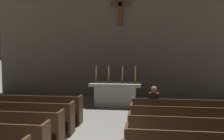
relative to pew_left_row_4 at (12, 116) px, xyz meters
The scene contains 12 objects.
pew_left_row_4 is the anchor object (origin of this frame).
pew_left_row_5 1.02m from the pew_left_row_4, 90.00° to the left, with size 3.77×0.50×0.95m.
pew_right_row_3 5.54m from the pew_left_row_4, 10.57° to the right, with size 3.77×0.50×0.95m.
pew_right_row_4 5.44m from the pew_left_row_4, ahead, with size 3.77×0.50×0.95m.
pew_right_row_5 5.54m from the pew_left_row_4, 10.57° to the left, with size 3.77×0.50×0.95m.
altar 4.68m from the pew_left_row_4, 54.48° to the left, with size 2.20×0.90×1.01m.
candlestick_outer_left 4.32m from the pew_left_row_4, 63.85° to the left, with size 0.16×0.16×0.74m.
candlestick_inner_left 4.58m from the pew_left_row_4, 57.58° to the left, with size 0.16×0.16×0.74m.
candlestick_inner_right 4.93m from the pew_left_row_4, 51.60° to the left, with size 0.16×0.16×0.74m.
candlestick_outer_right 5.28m from the pew_left_row_4, 46.87° to the left, with size 0.16×0.16×0.74m.
apse_with_cross 7.62m from the pew_left_row_4, 66.19° to the left, with size 13.03×0.44×8.05m.
lone_worshipper 4.39m from the pew_left_row_4, 13.92° to the left, with size 0.32×0.43×1.32m.
Camera 1 is at (1.21, -4.19, 2.57)m, focal length 41.62 mm.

